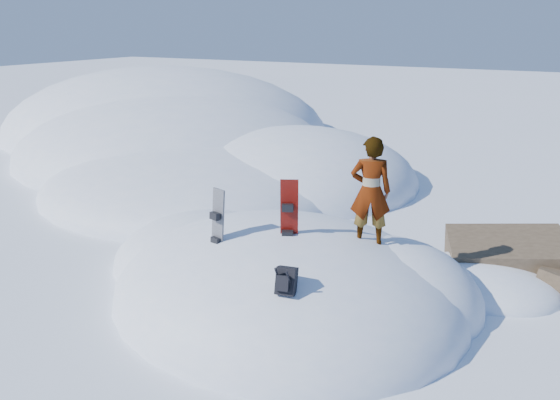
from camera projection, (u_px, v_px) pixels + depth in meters
The scene contains 9 objects.
ground at pixel (285, 299), 10.62m from camera, with size 120.00×120.00×0.00m, color white.
snow_mound at pixel (283, 292), 10.90m from camera, with size 8.00×6.00×3.00m.
snow_ridge at pixel (180, 147), 23.60m from camera, with size 21.50×18.50×6.40m.
rock_outcrop at pixel (509, 279), 11.44m from camera, with size 4.68×4.41×1.68m.
snowboard_red at pixel (289, 224), 9.80m from camera, with size 0.36×0.31×1.71m.
snowboard_dark at pixel (217, 231), 9.81m from camera, with size 0.33×0.26×1.58m.
backpack at pixel (286, 281), 8.36m from camera, with size 0.37×0.43×0.51m.
gear_pile at pixel (156, 289), 10.75m from camera, with size 0.99×0.81×0.26m.
person at pixel (370, 191), 9.73m from camera, with size 0.73×0.48×2.00m, color slate.
Camera 1 is at (4.47, -8.39, 5.11)m, focal length 35.00 mm.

